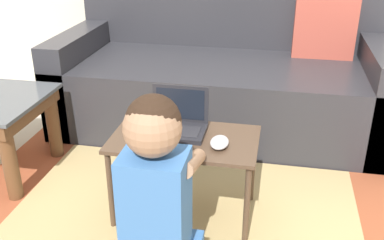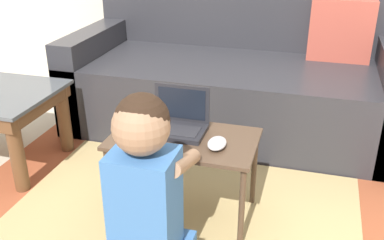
{
  "view_description": "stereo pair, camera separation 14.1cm",
  "coord_description": "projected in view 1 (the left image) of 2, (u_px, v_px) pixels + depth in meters",
  "views": [
    {
      "loc": [
        0.31,
        -1.64,
        1.23
      ],
      "look_at": [
        -0.02,
        0.03,
        0.44
      ],
      "focal_mm": 42.0,
      "sensor_mm": 36.0,
      "label": 1
    },
    {
      "loc": [
        0.45,
        -1.6,
        1.23
      ],
      "look_at": [
        -0.02,
        0.03,
        0.44
      ],
      "focal_mm": 42.0,
      "sensor_mm": 36.0,
      "label": 2
    }
  ],
  "objects": [
    {
      "name": "laptop_desk",
      "position": [
        185.0,
        147.0,
        1.88
      ],
      "size": [
        0.61,
        0.36,
        0.38
      ],
      "color": "#4C3828",
      "rests_on": "ground_plane"
    },
    {
      "name": "computer_mouse",
      "position": [
        219.0,
        142.0,
        1.78
      ],
      "size": [
        0.07,
        0.12,
        0.03
      ],
      "color": "silver",
      "rests_on": "laptop_desk"
    },
    {
      "name": "couch",
      "position": [
        224.0,
        74.0,
        2.81
      ],
      "size": [
        1.94,
        0.93,
        0.95
      ],
      "color": "#2D2D33",
      "rests_on": "ground_plane"
    },
    {
      "name": "laptop",
      "position": [
        177.0,
        125.0,
        1.9
      ],
      "size": [
        0.24,
        0.17,
        0.19
      ],
      "color": "#232328",
      "rests_on": "laptop_desk"
    },
    {
      "name": "person_seated",
      "position": [
        156.0,
        199.0,
        1.51
      ],
      "size": [
        0.29,
        0.39,
        0.73
      ],
      "color": "#3D70B2",
      "rests_on": "ground_plane"
    },
    {
      "name": "ground_plane",
      "position": [
        195.0,
        212.0,
        2.03
      ],
      "size": [
        16.0,
        16.0,
        0.0
      ],
      "primitive_type": "plane",
      "color": "beige"
    }
  ]
}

